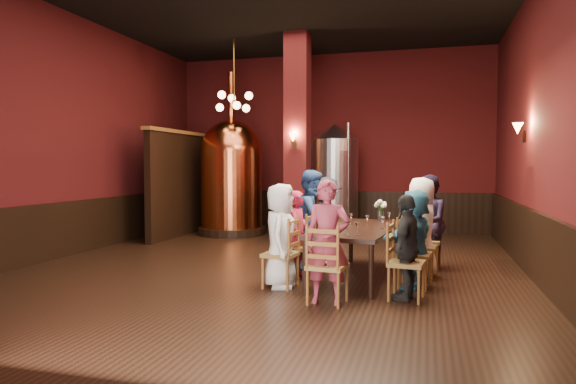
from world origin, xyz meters
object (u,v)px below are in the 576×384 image
(person_0, at_px, (280,236))
(copper_kettle, at_px, (232,176))
(dining_table, at_px, (360,231))
(steel_vessel, at_px, (335,180))
(person_2, at_px, (313,220))
(rose_vase, at_px, (381,207))
(person_1, at_px, (298,234))

(person_0, height_order, copper_kettle, copper_kettle)
(dining_table, distance_m, steel_vessel, 4.70)
(steel_vessel, bearing_deg, dining_table, -75.61)
(dining_table, bearing_deg, person_2, 158.78)
(rose_vase, bearing_deg, person_2, -151.89)
(person_1, bearing_deg, person_2, -3.22)
(person_2, bearing_deg, person_1, 179.59)
(person_0, xyz_separation_m, steel_vessel, (-0.19, 5.40, 0.61))
(person_0, height_order, person_1, person_0)
(dining_table, bearing_deg, rose_vase, 84.33)
(dining_table, relative_size, rose_vase, 7.05)
(dining_table, bearing_deg, person_0, -130.36)
(person_2, bearing_deg, dining_table, -111.62)
(dining_table, xyz_separation_m, person_0, (-0.97, -0.89, 0.02))
(steel_vessel, bearing_deg, person_1, -86.70)
(person_1, xyz_separation_m, copper_kettle, (-2.72, 4.25, 0.77))
(dining_table, bearing_deg, person_1, -158.78)
(copper_kettle, distance_m, steel_vessel, 2.49)
(rose_vase, bearing_deg, person_1, -132.62)
(dining_table, bearing_deg, copper_kettle, 138.94)
(person_0, xyz_separation_m, rose_vase, (1.19, 1.87, 0.27))
(dining_table, height_order, copper_kettle, copper_kettle)
(person_0, bearing_deg, person_1, -13.86)
(dining_table, height_order, person_2, person_2)
(person_0, bearing_deg, person_2, -13.86)
(person_0, bearing_deg, copper_kettle, 21.46)
(steel_vessel, bearing_deg, person_2, -85.03)
(copper_kettle, height_order, rose_vase, copper_kettle)
(person_1, bearing_deg, steel_vessel, 7.19)
(copper_kettle, bearing_deg, rose_vase, -38.52)
(dining_table, distance_m, rose_vase, 1.05)
(person_2, bearing_deg, copper_kettle, 44.63)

